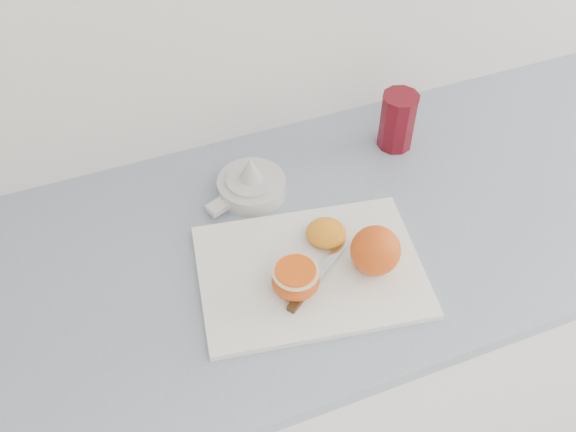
{
  "coord_description": "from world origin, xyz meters",
  "views": [
    {
      "loc": [
        -0.66,
        1.0,
        1.77
      ],
      "look_at": [
        -0.39,
        1.69,
        0.96
      ],
      "focal_mm": 40.0,
      "sensor_mm": 36.0,
      "label": 1
    }
  ],
  "objects_px": {
    "red_tumbler": "(397,122)",
    "half_orange": "(296,279)",
    "counter": "(347,342)",
    "cutting_board": "(310,271)",
    "citrus_juicer": "(251,184)"
  },
  "relations": [
    {
      "from": "red_tumbler",
      "to": "half_orange",
      "type": "bearing_deg",
      "value": -140.02
    },
    {
      "from": "counter",
      "to": "half_orange",
      "type": "xyz_separation_m",
      "value": [
        -0.18,
        -0.12,
        0.48
      ]
    },
    {
      "from": "half_orange",
      "to": "citrus_juicer",
      "type": "bearing_deg",
      "value": 88.31
    },
    {
      "from": "counter",
      "to": "red_tumbler",
      "type": "distance_m",
      "value": 0.55
    },
    {
      "from": "counter",
      "to": "citrus_juicer",
      "type": "distance_m",
      "value": 0.52
    },
    {
      "from": "counter",
      "to": "red_tumbler",
      "type": "bearing_deg",
      "value": 47.56
    },
    {
      "from": "counter",
      "to": "cutting_board",
      "type": "height_order",
      "value": "cutting_board"
    },
    {
      "from": "half_orange",
      "to": "citrus_juicer",
      "type": "relative_size",
      "value": 0.48
    },
    {
      "from": "counter",
      "to": "cutting_board",
      "type": "distance_m",
      "value": 0.48
    },
    {
      "from": "citrus_juicer",
      "to": "red_tumbler",
      "type": "relative_size",
      "value": 1.35
    },
    {
      "from": "red_tumbler",
      "to": "citrus_juicer",
      "type": "bearing_deg",
      "value": -174.9
    },
    {
      "from": "half_orange",
      "to": "red_tumbler",
      "type": "relative_size",
      "value": 0.65
    },
    {
      "from": "counter",
      "to": "cutting_board",
      "type": "xyz_separation_m",
      "value": [
        -0.14,
        -0.09,
        0.45
      ]
    },
    {
      "from": "cutting_board",
      "to": "red_tumbler",
      "type": "relative_size",
      "value": 3.11
    },
    {
      "from": "cutting_board",
      "to": "citrus_juicer",
      "type": "relative_size",
      "value": 2.31
    }
  ]
}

